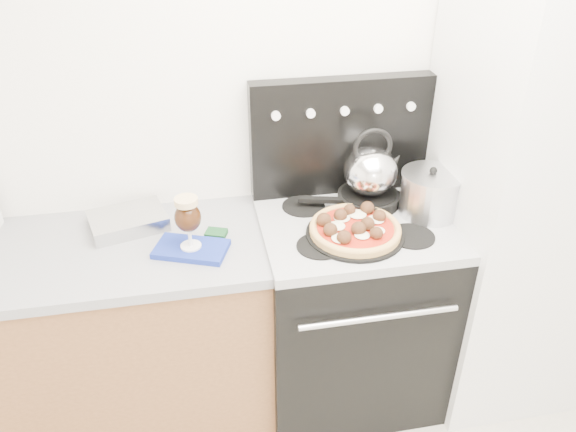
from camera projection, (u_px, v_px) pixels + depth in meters
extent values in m
cube|color=white|center=(319.00, 115.00, 2.34)|extent=(3.50, 0.01, 2.50)
cube|color=brown|center=(93.00, 343.00, 2.35)|extent=(1.45, 0.60, 0.86)
cube|color=gray|center=(71.00, 255.00, 2.12)|extent=(1.48, 0.63, 0.04)
cube|color=black|center=(348.00, 312.00, 2.50)|extent=(0.76, 0.65, 0.88)
cube|color=#ADADB2|center=(355.00, 225.00, 2.26)|extent=(0.76, 0.65, 0.04)
cube|color=black|center=(340.00, 136.00, 2.35)|extent=(0.76, 0.08, 0.50)
cube|color=silver|center=(520.00, 202.00, 2.32)|extent=(0.64, 0.68, 1.90)
cube|color=silver|center=(128.00, 221.00, 2.24)|extent=(0.34, 0.28, 0.06)
cube|color=navy|center=(191.00, 249.00, 2.10)|extent=(0.30, 0.24, 0.02)
cylinder|color=black|center=(355.00, 234.00, 2.16)|extent=(0.47, 0.47, 0.01)
cylinder|color=black|center=(368.00, 198.00, 2.36)|extent=(0.32, 0.32, 0.05)
cylinder|color=silver|center=(430.00, 195.00, 2.26)|extent=(0.27, 0.27, 0.17)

